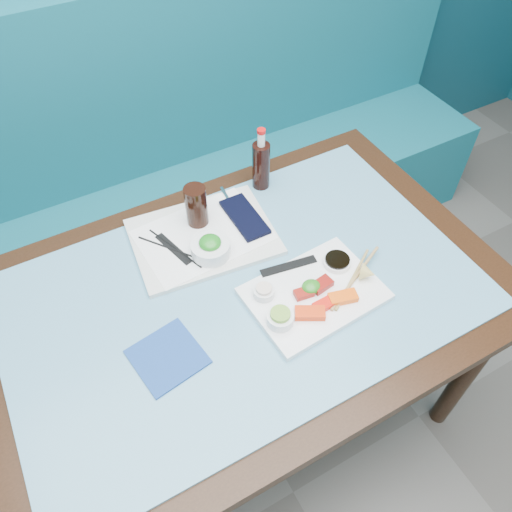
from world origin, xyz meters
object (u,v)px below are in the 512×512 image
dining_table (243,311)px  cola_bottle_body (261,166)px  serving_tray (203,237)px  blue_napkin (168,357)px  seaweed_bowl (211,249)px  cola_glass (196,206)px  booth_bench (151,203)px  sashimi_plate (314,294)px

dining_table → cola_bottle_body: cola_bottle_body is taller
serving_tray → blue_napkin: (-0.24, -0.31, -0.00)m
seaweed_bowl → cola_glass: bearing=81.3°
seaweed_bowl → cola_bottle_body: bearing=36.3°
seaweed_bowl → serving_tray: bearing=82.4°
dining_table → serving_tray: bearing=92.9°
booth_bench → seaweed_bowl: bearing=-91.8°
booth_bench → dining_table: (0.00, -0.84, 0.29)m
serving_tray → booth_bench: bearing=94.9°
dining_table → cola_bottle_body: (0.25, 0.34, 0.17)m
cola_glass → cola_bottle_body: (0.25, 0.07, -0.00)m
dining_table → booth_bench: bearing=90.0°
sashimi_plate → booth_bench: bearing=95.8°
serving_tray → blue_napkin: serving_tray is taller
booth_bench → cola_glass: bearing=-90.1°
dining_table → cola_glass: size_ratio=10.80×
dining_table → seaweed_bowl: (-0.02, 0.15, 0.13)m
dining_table → cola_glass: (-0.00, 0.28, 0.17)m
booth_bench → cola_glass: booth_bench is taller
sashimi_plate → cola_glass: size_ratio=2.63×
cola_glass → blue_napkin: 0.45m
booth_bench → sashimi_plate: bearing=-80.5°
serving_tray → seaweed_bowl: seaweed_bowl is taller
dining_table → serving_tray: (-0.01, 0.22, 0.10)m
dining_table → cola_glass: bearing=90.3°
booth_bench → dining_table: size_ratio=2.14×
sashimi_plate → cola_bottle_body: bearing=74.9°
serving_tray → cola_bottle_body: bearing=31.2°
serving_tray → seaweed_bowl: 0.08m
dining_table → serving_tray: 0.24m
sashimi_plate → seaweed_bowl: size_ratio=3.13×
dining_table → blue_napkin: size_ratio=9.01×
dining_table → seaweed_bowl: 0.20m
sashimi_plate → serving_tray: sashimi_plate is taller
booth_bench → cola_glass: size_ratio=23.15×
dining_table → cola_bottle_body: size_ratio=8.99×
serving_tray → blue_napkin: bearing=-121.7°
dining_table → cola_bottle_body: 0.45m
dining_table → sashimi_plate: sashimi_plate is taller
booth_bench → blue_napkin: booth_bench is taller
seaweed_bowl → cola_bottle_body: (0.27, 0.20, 0.04)m
sashimi_plate → blue_napkin: 0.41m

